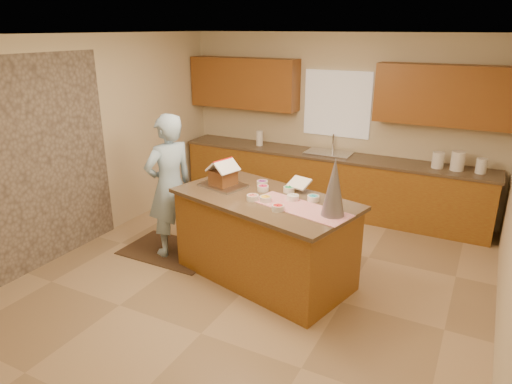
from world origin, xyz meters
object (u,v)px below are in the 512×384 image
at_px(boy, 170,186).
at_px(gingerbread_house, 223,175).
at_px(tinsel_tree, 334,187).
at_px(island_base, 264,240).

relative_size(boy, gingerbread_house, 4.91).
bearing_deg(tinsel_tree, boy, 175.53).
bearing_deg(island_base, boy, -166.11).
xyz_separation_m(island_base, gingerbread_house, (-0.59, 0.10, 0.66)).
xyz_separation_m(tinsel_tree, gingerbread_house, (-1.42, 0.25, -0.16)).
distance_m(boy, gingerbread_house, 0.77).
distance_m(island_base, gingerbread_house, 0.89).
height_order(boy, gingerbread_house, boy).
height_order(tinsel_tree, boy, boy).
bearing_deg(boy, island_base, 110.20).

